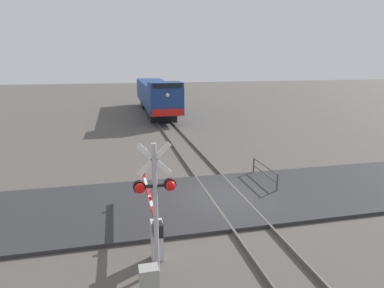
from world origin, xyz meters
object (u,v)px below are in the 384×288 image
Objects in this scene: crossing_signal at (155,195)px; guard_railing at (265,172)px; locomotive at (156,95)px; crossing_gate at (154,224)px.

crossing_signal is 1.40× the size of guard_railing.
locomotive is at bearing 83.04° from crossing_signal.
crossing_gate is at bearing -142.12° from guard_railing.
locomotive is 4.66× the size of crossing_signal.
crossing_gate is 1.96× the size of guard_railing.
crossing_signal reaches higher than guard_railing.
crossing_gate reaches higher than guard_railing.
locomotive is 30.10m from crossing_signal.
guard_railing is (2.48, -23.89, -1.52)m from locomotive.
locomotive is at bearing 95.93° from guard_railing.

